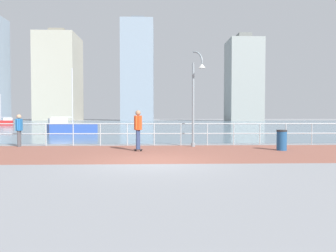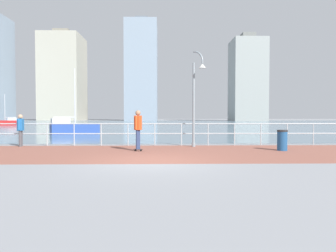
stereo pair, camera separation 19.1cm
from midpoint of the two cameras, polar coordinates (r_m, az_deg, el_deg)
ground at (r=50.35m, az=-2.30°, el=0.12°), size 220.00×220.00×0.00m
brick_paving at (r=12.93m, az=-3.17°, el=-4.99°), size 28.00×6.15×0.01m
harbor_water at (r=60.93m, az=-2.24°, el=0.43°), size 180.00×88.00×0.00m
waterfront_railing at (r=15.93m, az=-2.95°, el=-0.79°), size 25.25×0.06×1.18m
lamppost at (r=15.34m, az=4.89°, el=6.02°), size 0.66×0.66×4.81m
skateboarder at (r=13.44m, az=-6.03°, el=-0.08°), size 0.41×0.55×1.81m
bystander at (r=17.10m, az=-26.40°, el=-0.29°), size 0.27×0.56×1.63m
trash_bin at (r=14.58m, az=20.16°, el=-2.48°), size 0.46×0.46×0.93m
sailboat_yellow at (r=27.62m, az=-17.92°, el=-0.30°), size 4.14×3.01×5.67m
sailboat_gray at (r=58.37m, az=-28.79°, el=0.62°), size 3.91×2.29×5.25m
tower_beige at (r=107.38m, az=-5.65°, el=9.97°), size 10.58×16.76×35.02m
tower_concrete at (r=118.57m, az=-19.79°, el=8.51°), size 13.91×15.01×32.59m
tower_steel at (r=99.85m, az=13.90°, el=8.31°), size 10.15×10.39×27.31m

